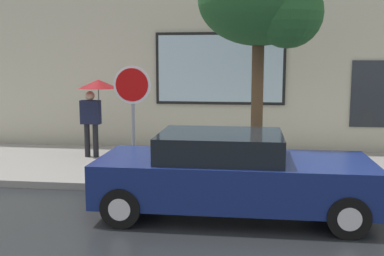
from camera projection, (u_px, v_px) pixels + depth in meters
name	position (u px, v px, depth m)	size (l,w,h in m)	color
ground_plane	(261.00, 214.00, 7.90)	(60.00, 60.00, 0.00)	black
sidewalk	(259.00, 169.00, 10.83)	(20.00, 4.00, 0.15)	gray
building_facade	(260.00, 28.00, 12.78)	(20.00, 0.67, 7.00)	beige
parked_car	(231.00, 174.00, 7.80)	(4.55, 1.91, 1.41)	navy
pedestrian_with_umbrella	(96.00, 96.00, 11.60)	(1.00, 1.00, 1.98)	black
street_tree	(265.00, 3.00, 9.28)	(2.50, 2.13, 4.62)	#4C3823
stop_sign	(132.00, 100.00, 9.26)	(0.76, 0.10, 2.35)	gray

